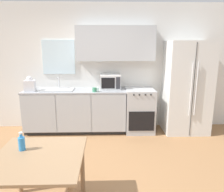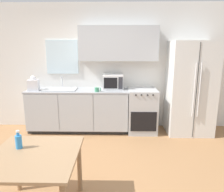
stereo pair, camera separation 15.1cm
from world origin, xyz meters
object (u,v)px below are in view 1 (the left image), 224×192
(coffee_mug, at_px, (95,90))
(dining_table, at_px, (39,165))
(oven_range, at_px, (139,110))
(refrigerator, at_px, (187,88))
(drink_bottle, at_px, (22,143))
(microwave, at_px, (110,82))

(coffee_mug, relative_size, dining_table, 0.13)
(oven_range, bearing_deg, dining_table, -120.00)
(refrigerator, height_order, dining_table, refrigerator)
(refrigerator, relative_size, drink_bottle, 9.35)
(oven_range, distance_m, drink_bottle, 2.84)
(dining_table, xyz_separation_m, drink_bottle, (-0.21, 0.14, 0.19))
(oven_range, bearing_deg, refrigerator, -1.74)
(refrigerator, distance_m, microwave, 1.61)
(oven_range, distance_m, dining_table, 2.82)
(oven_range, relative_size, microwave, 2.15)
(oven_range, distance_m, microwave, 0.87)
(microwave, height_order, drink_bottle, microwave)
(dining_table, bearing_deg, refrigerator, 45.27)
(microwave, relative_size, coffee_mug, 3.45)
(coffee_mug, bearing_deg, microwave, 41.61)
(drink_bottle, bearing_deg, coffee_mug, 72.25)
(coffee_mug, bearing_deg, drink_bottle, -107.75)
(oven_range, distance_m, refrigerator, 1.10)
(microwave, xyz_separation_m, coffee_mug, (-0.32, -0.28, -0.11))
(coffee_mug, height_order, drink_bottle, coffee_mug)
(microwave, xyz_separation_m, drink_bottle, (-1.00, -2.42, -0.26))
(dining_table, bearing_deg, drink_bottle, 146.37)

